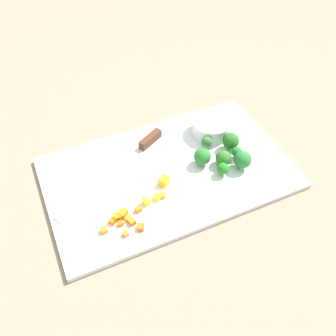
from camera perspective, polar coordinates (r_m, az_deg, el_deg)
The scene contains 25 objects.
ground_plane at distance 0.86m, azimuth 0.00°, elevation -1.01°, with size 4.00×4.00×0.00m, color gray.
cutting_board at distance 0.85m, azimuth 0.00°, elevation -0.73°, with size 0.56×0.34×0.01m, color white.
prep_bowl at distance 0.94m, azimuth 6.78°, elevation 6.42°, with size 0.10×0.10×0.04m, color white.
chef_knife at distance 0.87m, azimuth -5.86°, elevation 1.87°, with size 0.30×0.17×0.02m.
carrot_dice_0 at distance 0.75m, azimuth -4.25°, elevation -9.16°, with size 0.01×0.01×0.01m, color orange.
carrot_dice_1 at distance 0.77m, azimuth -4.67°, elevation -6.45°, with size 0.01×0.01×0.01m, color orange.
carrot_dice_2 at distance 0.76m, azimuth -8.65°, elevation -8.19°, with size 0.01×0.01×0.01m, color orange.
carrot_dice_3 at distance 0.76m, azimuth -7.89°, elevation -7.52°, with size 0.02×0.02×0.01m, color orange.
carrot_dice_4 at distance 0.75m, azimuth -9.96°, elevation -9.53°, with size 0.01×0.01×0.01m, color orange.
carrot_dice_5 at distance 0.77m, azimuth -7.02°, elevation -7.03°, with size 0.02×0.01×0.01m, color orange.
carrot_dice_6 at distance 0.76m, azimuth -6.12°, elevation -7.88°, with size 0.01×0.01×0.01m, color orange.
carrot_dice_7 at distance 0.76m, azimuth -7.42°, elevation -8.59°, with size 0.01×0.01×0.01m, color orange.
carrot_dice_8 at distance 0.74m, azimuth -6.61°, elevation -10.15°, with size 0.01×0.01×0.01m, color orange.
carrot_dice_9 at distance 0.75m, azimuth -5.60°, elevation -8.40°, with size 0.01×0.01×0.01m, color orange.
pepper_dice_0 at distance 0.81m, azimuth -0.58°, elevation -2.02°, with size 0.02×0.02×0.02m, color yellow.
pepper_dice_1 at distance 0.79m, azimuth -1.71°, elevation -4.58°, with size 0.02×0.01×0.01m, color yellow.
pepper_dice_2 at distance 0.78m, azimuth -3.45°, elevation -5.24°, with size 0.01×0.02×0.01m, color yellow.
pepper_dice_3 at distance 0.79m, azimuth -0.87°, elevation -4.15°, with size 0.01×0.01×0.01m, color yellow.
broccoli_floret_0 at distance 0.86m, azimuth 8.59°, elevation 1.51°, with size 0.04×0.04×0.04m.
broccoli_floret_1 at distance 0.85m, azimuth 5.36°, elevation 1.76°, with size 0.04×0.04×0.04m.
broccoli_floret_2 at distance 0.89m, azimuth 9.73°, elevation 4.15°, with size 0.04×0.04×0.05m.
broccoli_floret_3 at distance 0.85m, azimuth 11.52°, elevation 1.25°, with size 0.04×0.04×0.05m.
broccoli_floret_4 at distance 0.84m, azimuth 8.52°, elevation -0.10°, with size 0.03×0.03×0.03m.
broccoli_floret_5 at distance 0.89m, azimuth 6.02°, elevation 4.05°, with size 0.03×0.03×0.03m.
broccoli_floret_6 at distance 0.88m, azimuth 10.63°, elevation 2.48°, with size 0.03×0.03×0.03m.
Camera 1 is at (-0.24, -0.52, 0.64)m, focal length 39.18 mm.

